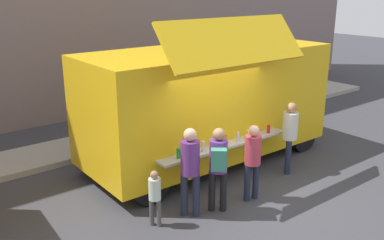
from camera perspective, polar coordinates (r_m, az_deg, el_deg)
The scene contains 9 objects.
ground_plane at distance 9.17m, azimuth 6.55°, elevation -10.15°, with size 60.00×60.00×0.00m, color #38383D.
curb_strip at distance 11.43m, azimuth -22.58°, elevation -5.30°, with size 28.00×1.60×0.15m, color #9E998E.
food_truck_main at distance 10.49m, azimuth 2.18°, elevation 2.56°, with size 6.21×3.20×3.63m.
trash_bin at distance 15.04m, azimuth 7.95°, elevation 2.63°, with size 0.60×0.60×0.87m, color #2B6337.
customer_front_ordering at distance 8.72m, azimuth 8.07°, elevation -4.77°, with size 0.33×0.33×1.61m.
customer_mid_with_backpack at distance 8.16m, azimuth 3.52°, elevation -5.60°, with size 0.51×0.54×1.70m.
customer_rear_waiting at distance 8.00m, azimuth -0.25°, elevation -5.95°, with size 0.36×0.36×1.76m.
customer_extra_browsing at distance 10.15m, azimuth 12.88°, elevation -1.48°, with size 0.35×0.35×1.70m.
child_near_queue at distance 7.86m, azimuth -4.98°, elevation -9.69°, with size 0.22×0.22×1.09m.
Camera 1 is at (-5.81, -5.71, 4.22)m, focal length 40.11 mm.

